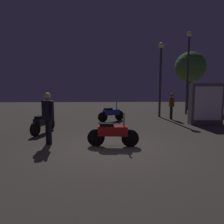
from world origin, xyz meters
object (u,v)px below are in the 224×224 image
object	(u,v)px
person_bystander_far	(171,104)
kiosk_billboard	(206,104)
streetlamp_near	(161,70)
motorcycle_black_parked_right	(43,123)
motorcycle_blue_parked_left	(111,114)
streetlamp_far	(188,63)
motorcycle_red_foreground	(113,133)
person_rider_beside	(48,113)

from	to	relation	value
person_bystander_far	kiosk_billboard	size ratio (longest dim) A/B	0.74
streetlamp_near	motorcycle_black_parked_right	bearing A→B (deg)	-143.06
motorcycle_blue_parked_left	streetlamp_near	size ratio (longest dim) A/B	0.32
kiosk_billboard	motorcycle_blue_parked_left	bearing A→B (deg)	-10.84
person_bystander_far	streetlamp_near	bearing A→B (deg)	116.31
streetlamp_far	kiosk_billboard	size ratio (longest dim) A/B	2.69
motorcycle_red_foreground	motorcycle_blue_parked_left	xyz separation A→B (m)	(0.09, 4.92, 0.00)
motorcycle_red_foreground	motorcycle_black_parked_right	distance (m)	3.45
streetlamp_near	streetlamp_far	world-z (taller)	streetlamp_far
person_rider_beside	kiosk_billboard	world-z (taller)	kiosk_billboard
motorcycle_red_foreground	streetlamp_far	xyz separation A→B (m)	(5.46, 7.79, 3.09)
motorcycle_red_foreground	motorcycle_blue_parked_left	world-z (taller)	same
motorcycle_blue_parked_left	motorcycle_black_parked_right	distance (m)	4.11
motorcycle_red_foreground	person_rider_beside	xyz separation A→B (m)	(-2.15, 0.36, 0.60)
motorcycle_red_foreground	kiosk_billboard	size ratio (longest dim) A/B	0.79
kiosk_billboard	person_rider_beside	bearing A→B (deg)	28.43
person_rider_beside	streetlamp_near	size ratio (longest dim) A/B	0.37
kiosk_billboard	person_bystander_far	bearing A→B (deg)	-52.80
motorcycle_blue_parked_left	kiosk_billboard	xyz separation A→B (m)	(4.79, -1.12, 0.61)
motorcycle_blue_parked_left	person_rider_beside	xyz separation A→B (m)	(-2.23, -4.56, 0.60)
motorcycle_blue_parked_left	person_rider_beside	bearing A→B (deg)	-146.47
person_rider_beside	person_bystander_far	xyz separation A→B (m)	(5.81, 5.17, -0.12)
motorcycle_red_foreground	motorcycle_black_parked_right	world-z (taller)	same
person_bystander_far	streetlamp_near	world-z (taller)	streetlamp_near
motorcycle_red_foreground	motorcycle_blue_parked_left	distance (m)	4.92
motorcycle_blue_parked_left	streetlamp_near	bearing A→B (deg)	-2.94
motorcycle_blue_parked_left	kiosk_billboard	world-z (taller)	kiosk_billboard
motorcycle_black_parked_right	streetlamp_near	distance (m)	7.98
motorcycle_black_parked_right	motorcycle_blue_parked_left	bearing A→B (deg)	-28.48
motorcycle_blue_parked_left	person_rider_beside	size ratio (longest dim) A/B	0.86
motorcycle_blue_parked_left	motorcycle_black_parked_right	size ratio (longest dim) A/B	0.91
motorcycle_black_parked_right	person_bystander_far	xyz separation A→B (m)	(6.48, 3.53, 0.48)
person_bystander_far	motorcycle_blue_parked_left	bearing A→B (deg)	-167.02
motorcycle_black_parked_right	streetlamp_near	bearing A→B (deg)	-36.67
person_rider_beside	motorcycle_red_foreground	bearing A→B (deg)	123.64
person_rider_beside	person_bystander_far	bearing A→B (deg)	174.78
streetlamp_far	kiosk_billboard	xyz separation A→B (m)	(-0.59, -3.99, -2.47)
kiosk_billboard	streetlamp_near	bearing A→B (deg)	-56.89
person_rider_beside	streetlamp_far	distance (m)	10.92
person_bystander_far	motorcycle_red_foreground	bearing A→B (deg)	-120.27
motorcycle_red_foreground	motorcycle_black_parked_right	size ratio (longest dim) A/B	1.03
motorcycle_blue_parked_left	motorcycle_red_foreground	bearing A→B (deg)	-121.40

